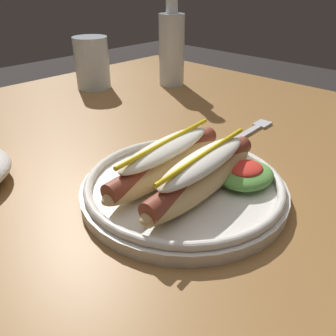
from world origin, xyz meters
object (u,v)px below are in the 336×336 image
(hot_dog_plate, at_px, (187,178))
(water_cup, at_px, (92,63))
(glass_bottle, at_px, (172,46))
(fork, at_px, (255,129))

(hot_dog_plate, distance_m, water_cup, 0.56)
(hot_dog_plate, distance_m, glass_bottle, 0.55)
(water_cup, distance_m, glass_bottle, 0.21)
(glass_bottle, bearing_deg, fork, -109.31)
(hot_dog_plate, xyz_separation_m, glass_bottle, (0.38, 0.39, 0.08))
(water_cup, bearing_deg, hot_dog_plate, -112.73)
(hot_dog_plate, bearing_deg, glass_bottle, 45.69)
(hot_dog_plate, height_order, glass_bottle, glass_bottle)
(hot_dog_plate, distance_m, fork, 0.27)
(water_cup, relative_size, glass_bottle, 0.48)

